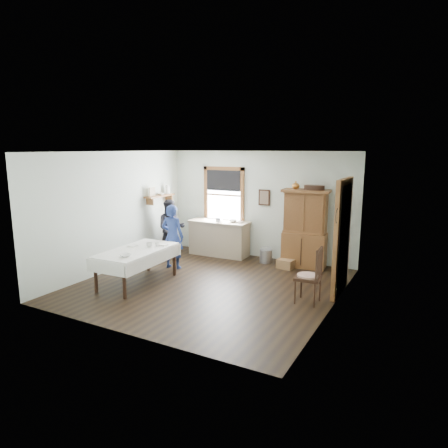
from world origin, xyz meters
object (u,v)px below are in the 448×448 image
Objects in this scene: work_counter at (219,238)px; spindle_chair at (308,275)px; wicker_basket at (286,264)px; figure_dark at (171,230)px; dining_table at (137,266)px; china_hutch at (305,229)px; woman_blue at (173,239)px; pail at (266,256)px.

spindle_chair is (3.01, -2.11, 0.07)m from work_counter.
spindle_chair reaches higher than wicker_basket.
figure_dark is (-1.04, -0.68, 0.23)m from work_counter.
dining_table is 2.20m from figure_dark.
woman_blue is (-2.67, -1.55, -0.22)m from china_hutch.
wicker_basket is at bearing -10.97° from work_counter.
wicker_basket is 0.27× the size of woman_blue.
woman_blue reaches higher than dining_table.
pail is at bearing -178.23° from china_hutch.
spindle_chair is 3.16× the size of pail.
dining_table is 3.22m from pail.
china_hutch is 1.34× the size of figure_dark.
wicker_basket is at bearing -137.71° from china_hutch.
china_hutch is 1.76× the size of spindle_chair.
woman_blue reaches higher than figure_dark.
woman_blue is at bearing -106.24° from work_counter.
china_hutch is at bearing -25.78° from figure_dark.
woman_blue is (-0.39, -1.52, 0.24)m from work_counter.
dining_table is at bearing -100.02° from work_counter.
work_counter is 2.79m from dining_table.
china_hutch is 3.09m from woman_blue.
china_hutch is at bearing 46.25° from dining_table.
spindle_chair is 2.13m from wicker_basket.
dining_table is at bearing 82.20° from woman_blue.
wicker_basket is (-1.06, 1.80, -0.41)m from spindle_chair.
pail reaches higher than wicker_basket.
dining_table is 3.40m from wicker_basket.
china_hutch is at bearing -1.09° from work_counter.
work_counter is 1.39m from pail.
woman_blue is 1.01× the size of figure_dark.
spindle_chair reaches higher than dining_table.
pail is at bearing 157.93° from wicker_basket.
dining_table is 1.31× the size of woman_blue.
figure_dark reaches higher than wicker_basket.
figure_dark is at bearing -165.65° from pail.
spindle_chair reaches higher than work_counter.
dining_table is at bearing -173.95° from spindle_chair.
woman_blue is at bearing -90.21° from figure_dark.
china_hutch reaches higher than woman_blue.
pail is at bearing 124.36° from spindle_chair.
wicker_basket is at bearing 46.18° from dining_table.
china_hutch is 4.94× the size of wicker_basket.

